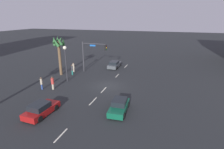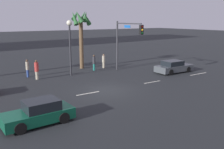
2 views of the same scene
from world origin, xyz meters
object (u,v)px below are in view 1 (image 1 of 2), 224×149
pedestrian_1 (53,83)px  pedestrian_0 (74,67)px  pedestrian_2 (72,69)px  palm_tree_1 (59,47)px  car_0 (114,65)px  car_2 (41,109)px  streetlamp (65,57)px  traffic_signal (91,52)px  car_1 (119,106)px  pedestrian_3 (41,83)px

pedestrian_1 → pedestrian_0: bearing=10.2°
pedestrian_2 → palm_tree_1: size_ratio=0.27×
car_0 → pedestrian_0: bearing=128.5°
car_0 → car_2: size_ratio=1.07×
pedestrian_1 → pedestrian_2: 6.90m
palm_tree_1 → car_0: bearing=-45.8°
streetlamp → pedestrian_0: streetlamp is taller
traffic_signal → car_2: bearing=-175.7°
pedestrian_2 → palm_tree_1: palm_tree_1 is taller
traffic_signal → streetlamp: bearing=163.1°
car_2 → pedestrian_2: (13.14, 3.90, 0.35)m
streetlamp → pedestrian_0: 6.18m
car_2 → pedestrian_2: size_ratio=2.24×
car_0 → streetlamp: bearing=154.9°
traffic_signal → car_1: bearing=-144.5°
palm_tree_1 → pedestrian_3: bearing=-169.3°
car_0 → pedestrian_2: (-6.89, 5.78, 0.35)m
car_1 → palm_tree_1: (9.28, 13.48, 4.41)m
traffic_signal → palm_tree_1: bearing=123.3°
palm_tree_1 → streetlamp: bearing=-132.5°
pedestrian_2 → car_0: bearing=-40.0°
pedestrian_0 → traffic_signal: bearing=-78.1°
streetlamp → pedestrian_3: (-4.05, 1.65, -3.06)m
traffic_signal → palm_tree_1: palm_tree_1 is taller
streetlamp → palm_tree_1: bearing=47.5°
pedestrian_0 → pedestrian_1: 8.72m
pedestrian_1 → palm_tree_1: (6.23, 2.77, 4.02)m
car_1 → traffic_signal: size_ratio=0.72×
pedestrian_2 → palm_tree_1: (-0.62, 1.94, 4.06)m
traffic_signal → pedestrian_0: size_ratio=3.30×
pedestrian_0 → car_2: bearing=-162.8°
car_0 → palm_tree_1: (-7.51, 7.71, 4.41)m
pedestrian_3 → pedestrian_1: bearing=-71.4°
pedestrian_1 → palm_tree_1: bearing=24.0°
traffic_signal → pedestrian_1: traffic_signal is taller
car_0 → car_1: bearing=-161.0°
car_1 → palm_tree_1: size_ratio=0.59×
traffic_signal → pedestrian_2: (-2.45, 2.74, -2.85)m
streetlamp → pedestrian_1: bearing=177.5°
car_0 → car_1: 17.75m
pedestrian_2 → car_2: bearing=-163.5°
car_2 → pedestrian_3: bearing=38.3°
car_1 → car_2: (-3.24, 7.65, 0.01)m
car_0 → pedestrian_1: size_ratio=2.28×
car_1 → pedestrian_3: 12.48m
streetlamp → car_0: bearing=-25.1°
traffic_signal → pedestrian_0: bearing=101.9°
palm_tree_1 → pedestrian_2: bearing=-72.2°
palm_tree_1 → pedestrian_0: bearing=-27.5°
pedestrian_2 → pedestrian_3: 7.39m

